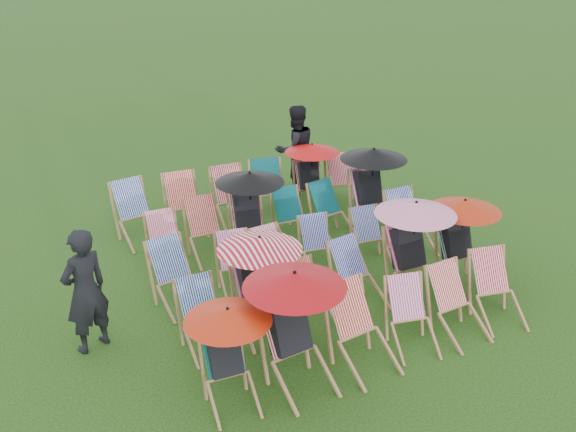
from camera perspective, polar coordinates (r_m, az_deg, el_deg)
name	(u,v)px	position (r m, az deg, el deg)	size (l,w,h in m)	color
ground	(305,276)	(10.19, 1.56, -5.37)	(100.00, 100.00, 0.00)	black
deckchair_0	(229,356)	(7.45, -5.31, -12.26)	(1.00, 1.04, 1.19)	#9F714A
deckchair_1	(296,329)	(7.61, 0.71, -9.98)	(1.22, 1.31, 1.45)	#9F714A
deckchair_2	(362,330)	(8.09, 6.64, -10.08)	(0.80, 1.02, 1.01)	#9F714A
deckchair_3	(413,317)	(8.56, 11.01, -8.83)	(0.71, 0.89, 0.87)	#9F714A
deckchair_4	(459,304)	(8.91, 14.95, -7.60)	(0.68, 0.90, 0.92)	#9F714A
deckchair_5	(498,290)	(9.39, 18.18, -6.25)	(0.75, 0.94, 0.93)	#9F714A
deckchair_6	(204,318)	(8.45, -7.44, -9.00)	(0.63, 0.85, 0.88)	#9F714A
deckchair_7	(260,284)	(8.58, -2.49, -6.06)	(1.14, 1.18, 1.35)	#9F714A
deckchair_8	(310,296)	(8.90, 1.99, -7.10)	(0.64, 0.82, 0.83)	#9F714A
deckchair_9	(359,276)	(9.33, 6.32, -5.28)	(0.77, 0.95, 0.92)	#9F714A
deckchair_10	(415,248)	(9.60, 11.19, -2.77)	(1.20, 1.26, 1.42)	#9F714A
deckchair_11	(463,240)	(10.11, 15.25, -2.11)	(1.11, 1.15, 1.31)	#9F714A
deckchair_12	(177,277)	(9.37, -9.84, -5.32)	(0.77, 0.96, 0.94)	#9F714A
deckchair_13	(237,266)	(9.64, -4.54, -4.42)	(0.64, 0.83, 0.85)	#9F714A
deckchair_14	(275,259)	(9.83, -1.20, -3.80)	(0.64, 0.82, 0.83)	#9F714A
deckchair_15	(320,247)	(10.19, 2.82, -2.73)	(0.63, 0.82, 0.83)	#9F714A
deckchair_16	(372,238)	(10.53, 7.47, -1.95)	(0.61, 0.81, 0.84)	#9F714A
deckchair_17	(411,223)	(10.99, 10.86, -0.63)	(0.68, 0.93, 0.98)	#9F714A
deckchair_18	(166,243)	(10.44, -10.76, -2.37)	(0.58, 0.81, 0.86)	#9F714A
deckchair_19	(207,231)	(10.64, -7.17, -1.32)	(0.64, 0.89, 0.94)	#9F714A
deckchair_20	(249,211)	(10.70, -3.48, 0.44)	(1.15, 1.22, 1.37)	#9F714A
deckchair_21	(293,218)	(11.09, 0.42, -0.18)	(0.59, 0.82, 0.89)	#9F714A
deckchair_22	(333,211)	(11.32, 4.01, 0.41)	(0.77, 0.95, 0.93)	#9F714A
deckchair_23	(372,187)	(11.67, 7.51, 2.58)	(1.21, 1.28, 1.44)	#9F714A
deckchair_24	(137,214)	(11.41, -13.24, 0.22)	(0.82, 1.03, 1.01)	#9F714A
deckchair_25	(185,205)	(11.61, -9.15, 0.96)	(0.70, 0.95, 1.00)	#9F714A
deckchair_26	(234,198)	(11.75, -4.83, 1.57)	(0.68, 0.95, 1.03)	#9F714A
deckchair_27	(269,192)	(12.01, -1.68, 2.16)	(0.85, 1.06, 1.03)	#9F714A
deckchair_28	(311,175)	(12.41, 2.05, 3.66)	(1.05, 1.13, 1.25)	#9F714A
deckchair_29	(343,182)	(12.65, 4.93, 3.05)	(0.77, 0.96, 0.94)	#9F714A
person_left	(85,291)	(8.54, -17.58, -6.37)	(0.62, 0.41, 1.71)	black
person_rear	(295,150)	(13.05, 0.65, 5.92)	(0.89, 0.69, 1.83)	black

